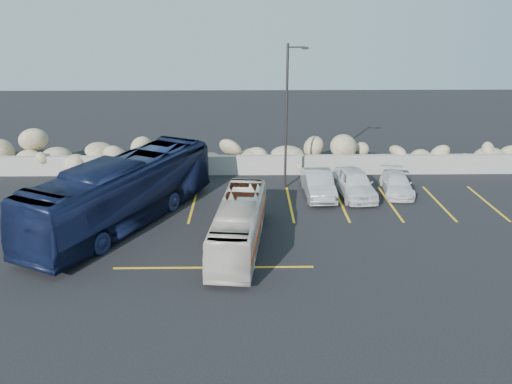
{
  "coord_description": "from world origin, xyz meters",
  "views": [
    {
      "loc": [
        0.42,
        -17.42,
        9.81
      ],
      "look_at": [
        0.75,
        4.0,
        1.8
      ],
      "focal_mm": 35.0,
      "sensor_mm": 36.0,
      "label": 1
    }
  ],
  "objects_px": {
    "lamppost": "(287,114)",
    "vintage_bus": "(239,224)",
    "car_a": "(355,183)",
    "car_b": "(318,184)",
    "car_c": "(397,184)",
    "tour_coach": "(123,192)"
  },
  "relations": [
    {
      "from": "car_b",
      "to": "car_a",
      "type": "bearing_deg",
      "value": -1.9
    },
    {
      "from": "vintage_bus",
      "to": "car_a",
      "type": "distance_m",
      "value": 8.68
    },
    {
      "from": "lamppost",
      "to": "vintage_bus",
      "type": "xyz_separation_m",
      "value": [
        -2.56,
        -7.4,
        -3.26
      ]
    },
    {
      "from": "vintage_bus",
      "to": "car_b",
      "type": "bearing_deg",
      "value": 61.38
    },
    {
      "from": "car_c",
      "to": "tour_coach",
      "type": "bearing_deg",
      "value": -158.7
    },
    {
      "from": "lamppost",
      "to": "car_a",
      "type": "xyz_separation_m",
      "value": [
        3.66,
        -1.35,
        -3.57
      ]
    },
    {
      "from": "vintage_bus",
      "to": "car_c",
      "type": "height_order",
      "value": "vintage_bus"
    },
    {
      "from": "car_b",
      "to": "car_c",
      "type": "bearing_deg",
      "value": 4.18
    },
    {
      "from": "tour_coach",
      "to": "lamppost",
      "type": "bearing_deg",
      "value": 57.32
    },
    {
      "from": "vintage_bus",
      "to": "car_c",
      "type": "relative_size",
      "value": 2.02
    },
    {
      "from": "vintage_bus",
      "to": "car_c",
      "type": "distance_m",
      "value": 10.85
    },
    {
      "from": "tour_coach",
      "to": "car_b",
      "type": "xyz_separation_m",
      "value": [
        9.74,
        3.48,
        -0.9
      ]
    },
    {
      "from": "vintage_bus",
      "to": "car_a",
      "type": "relative_size",
      "value": 1.74
    },
    {
      "from": "car_c",
      "to": "car_b",
      "type": "bearing_deg",
      "value": -168.55
    },
    {
      "from": "tour_coach",
      "to": "car_c",
      "type": "height_order",
      "value": "tour_coach"
    },
    {
      "from": "lamppost",
      "to": "tour_coach",
      "type": "relative_size",
      "value": 0.7
    },
    {
      "from": "vintage_bus",
      "to": "car_b",
      "type": "relative_size",
      "value": 1.77
    },
    {
      "from": "car_b",
      "to": "car_c",
      "type": "distance_m",
      "value": 4.47
    },
    {
      "from": "car_a",
      "to": "car_c",
      "type": "height_order",
      "value": "car_a"
    },
    {
      "from": "tour_coach",
      "to": "car_b",
      "type": "relative_size",
      "value": 2.73
    },
    {
      "from": "vintage_bus",
      "to": "tour_coach",
      "type": "xyz_separation_m",
      "value": [
        -5.51,
        2.58,
        0.56
      ]
    },
    {
      "from": "lamppost",
      "to": "car_a",
      "type": "relative_size",
      "value": 1.87
    }
  ]
}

